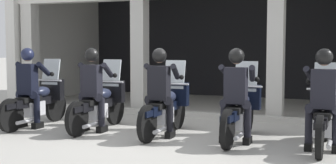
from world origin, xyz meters
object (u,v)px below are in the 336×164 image
at_px(motorcycle_left, 100,104).
at_px(police_officer_right, 236,87).
at_px(motorcycle_far_left, 38,101).
at_px(police_officer_far_left, 29,81).
at_px(police_officer_center, 160,85).
at_px(motorcycle_far_right, 324,117).
at_px(police_officer_far_right, 323,91).
at_px(motorcycle_right, 240,111).
at_px(police_officer_left, 92,82).
at_px(motorcycle_center, 166,107).

distance_m(motorcycle_left, police_officer_right, 2.80).
height_order(motorcycle_far_left, police_officer_far_left, police_officer_far_left).
height_order(police_officer_far_left, police_officer_center, same).
relative_size(police_officer_far_left, motorcycle_far_right, 0.78).
xyz_separation_m(police_officer_right, police_officer_far_right, (1.38, -0.08, 0.00)).
bearing_deg(motorcycle_far_left, police_officer_far_right, -4.56).
bearing_deg(motorcycle_left, police_officer_right, -8.63).
bearing_deg(police_officer_far_left, motorcycle_right, 3.66).
relative_size(motorcycle_far_left, police_officer_center, 1.29).
relative_size(police_officer_center, motorcycle_right, 0.78).
bearing_deg(motorcycle_far_left, police_officer_left, -8.64).
bearing_deg(police_officer_right, motorcycle_far_left, 176.51).
bearing_deg(motorcycle_far_right, police_officer_left, 174.69).
bearing_deg(police_officer_center, motorcycle_far_right, -1.71).
height_order(police_officer_far_left, police_officer_far_right, same).
height_order(police_officer_far_left, motorcycle_left, police_officer_far_left).
height_order(police_officer_left, police_officer_right, same).
bearing_deg(motorcycle_far_right, motorcycle_right, 168.23).
bearing_deg(police_officer_far_left, police_officer_center, 0.57).
bearing_deg(police_officer_far_right, motorcycle_right, 156.78).
relative_size(police_officer_far_left, motorcycle_left, 0.78).
xyz_separation_m(motorcycle_far_left, police_officer_left, (1.38, -0.15, 0.44)).
relative_size(police_officer_right, police_officer_far_right, 1.00).
relative_size(motorcycle_center, police_officer_center, 1.29).
bearing_deg(motorcycle_left, motorcycle_center, -2.81).
xyz_separation_m(motorcycle_left, police_officer_right, (2.76, -0.27, 0.44)).
bearing_deg(motorcycle_right, police_officer_right, -91.83).
height_order(police_officer_center, motorcycle_far_right, police_officer_center).
height_order(police_officer_left, police_officer_far_right, same).
bearing_deg(police_officer_far_left, motorcycle_left, 14.39).
bearing_deg(motorcycle_center, motorcycle_far_left, 176.77).
bearing_deg(motorcycle_right, motorcycle_far_right, -5.06).
bearing_deg(police_officer_far_right, motorcycle_left, 166.85).
xyz_separation_m(police_officer_far_left, motorcycle_right, (4.14, 0.43, -0.44)).
height_order(police_officer_center, police_officer_far_right, same).
height_order(motorcycle_far_right, police_officer_far_right, police_officer_far_right).
xyz_separation_m(police_officer_far_left, motorcycle_center, (2.76, 0.42, -0.44)).
relative_size(police_officer_left, police_officer_far_right, 1.00).
height_order(police_officer_left, motorcycle_right, police_officer_left).
xyz_separation_m(motorcycle_left, police_officer_left, (-0.00, -0.28, 0.44)).
distance_m(motorcycle_center, police_officer_center, 0.52).
bearing_deg(police_officer_far_right, police_officer_left, 170.77).
bearing_deg(police_officer_right, police_officer_center, 178.81).
distance_m(police_officer_right, motorcycle_far_right, 1.46).
bearing_deg(motorcycle_left, motorcycle_far_right, -4.03).
height_order(police_officer_left, motorcycle_far_right, police_officer_left).
height_order(police_officer_center, motorcycle_right, police_officer_center).
distance_m(motorcycle_far_left, motorcycle_far_right, 5.52).
distance_m(motorcycle_left, police_officer_far_right, 4.17).
relative_size(motorcycle_left, police_officer_left, 1.29).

